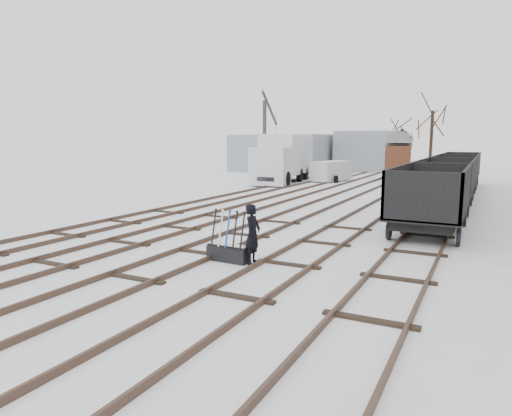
{
  "coord_description": "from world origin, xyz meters",
  "views": [
    {
      "loc": [
        7.87,
        -11.57,
        3.53
      ],
      "look_at": [
        0.84,
        2.19,
        1.2
      ],
      "focal_mm": 32.0,
      "sensor_mm": 36.0,
      "label": 1
    }
  ],
  "objects_px": {
    "freight_wagon_a": "(431,208)",
    "crane": "(265,151)",
    "lorry": "(281,158)",
    "box_van_wagon": "(398,158)",
    "panel_van": "(331,171)",
    "ground_frame": "(228,252)",
    "worker": "(253,234)"
  },
  "relations": [
    {
      "from": "freight_wagon_a",
      "to": "crane",
      "type": "xyz_separation_m",
      "value": [
        -20.13,
        27.07,
        1.32
      ]
    },
    {
      "from": "lorry",
      "to": "box_van_wagon",
      "type": "bearing_deg",
      "value": 34.28
    },
    {
      "from": "freight_wagon_a",
      "to": "box_van_wagon",
      "type": "relative_size",
      "value": 1.34
    },
    {
      "from": "lorry",
      "to": "panel_van",
      "type": "xyz_separation_m",
      "value": [
        3.36,
        2.87,
        -1.11
      ]
    },
    {
      "from": "lorry",
      "to": "crane",
      "type": "relative_size",
      "value": 1.01
    },
    {
      "from": "box_van_wagon",
      "to": "freight_wagon_a",
      "type": "bearing_deg",
      "value": -86.41
    },
    {
      "from": "ground_frame",
      "to": "crane",
      "type": "height_order",
      "value": "crane"
    },
    {
      "from": "freight_wagon_a",
      "to": "box_van_wagon",
      "type": "bearing_deg",
      "value": 102.85
    },
    {
      "from": "panel_van",
      "to": "box_van_wagon",
      "type": "bearing_deg",
      "value": 57.64
    },
    {
      "from": "freight_wagon_a",
      "to": "box_van_wagon",
      "type": "distance_m",
      "value": 23.9
    },
    {
      "from": "box_van_wagon",
      "to": "ground_frame",
      "type": "bearing_deg",
      "value": -98.17
    },
    {
      "from": "ground_frame",
      "to": "panel_van",
      "type": "distance_m",
      "value": 26.61
    },
    {
      "from": "ground_frame",
      "to": "lorry",
      "type": "height_order",
      "value": "lorry"
    },
    {
      "from": "worker",
      "to": "crane",
      "type": "height_order",
      "value": "crane"
    },
    {
      "from": "box_van_wagon",
      "to": "panel_van",
      "type": "height_order",
      "value": "box_van_wagon"
    },
    {
      "from": "panel_van",
      "to": "crane",
      "type": "xyz_separation_m",
      "value": [
        -10.16,
        8.09,
        1.39
      ]
    },
    {
      "from": "ground_frame",
      "to": "freight_wagon_a",
      "type": "bearing_deg",
      "value": 60.29
    },
    {
      "from": "freight_wagon_a",
      "to": "lorry",
      "type": "height_order",
      "value": "lorry"
    },
    {
      "from": "box_van_wagon",
      "to": "worker",
      "type": "bearing_deg",
      "value": -96.75
    },
    {
      "from": "worker",
      "to": "panel_van",
      "type": "distance_m",
      "value": 26.66
    },
    {
      "from": "crane",
      "to": "worker",
      "type": "bearing_deg",
      "value": -70.76
    },
    {
      "from": "lorry",
      "to": "worker",
      "type": "bearing_deg",
      "value": -75.5
    },
    {
      "from": "worker",
      "to": "freight_wagon_a",
      "type": "relative_size",
      "value": 0.28
    },
    {
      "from": "box_van_wagon",
      "to": "panel_van",
      "type": "relative_size",
      "value": 1.11
    },
    {
      "from": "worker",
      "to": "lorry",
      "type": "xyz_separation_m",
      "value": [
        -9.35,
        23.1,
        1.14
      ]
    },
    {
      "from": "ground_frame",
      "to": "panel_van",
      "type": "xyz_separation_m",
      "value": [
        -5.24,
        26.08,
        0.61
      ]
    },
    {
      "from": "worker",
      "to": "crane",
      "type": "bearing_deg",
      "value": 22.87
    },
    {
      "from": "crane",
      "to": "panel_van",
      "type": "bearing_deg",
      "value": -44.64
    },
    {
      "from": "lorry",
      "to": "crane",
      "type": "bearing_deg",
      "value": 114.29
    },
    {
      "from": "panel_van",
      "to": "worker",
      "type": "bearing_deg",
      "value": -62.05
    },
    {
      "from": "worker",
      "to": "freight_wagon_a",
      "type": "xyz_separation_m",
      "value": [
        3.99,
        7.0,
        0.1
      ]
    },
    {
      "from": "worker",
      "to": "box_van_wagon",
      "type": "distance_m",
      "value": 30.32
    }
  ]
}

